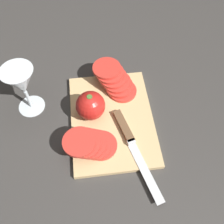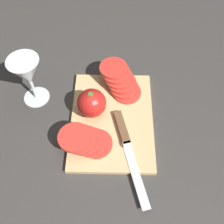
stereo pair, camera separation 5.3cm
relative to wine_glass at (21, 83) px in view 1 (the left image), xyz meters
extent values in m
plane|color=#383533|center=(0.06, 0.25, -0.10)|extent=(3.00, 3.00, 0.00)
cube|color=tan|center=(0.08, 0.22, -0.10)|extent=(0.31, 0.22, 0.01)
cylinder|color=silver|center=(0.00, 0.00, -0.10)|extent=(0.07, 0.07, 0.00)
cylinder|color=silver|center=(0.00, 0.00, -0.07)|extent=(0.01, 0.01, 0.06)
cone|color=silver|center=(0.00, 0.00, 0.01)|extent=(0.08, 0.08, 0.08)
cone|color=#DBCC84|center=(0.00, 0.00, -0.02)|extent=(0.03, 0.03, 0.03)
sphere|color=red|center=(0.05, 0.17, -0.05)|extent=(0.08, 0.08, 0.08)
cylinder|color=#47702D|center=(0.05, 0.17, -0.02)|extent=(0.01, 0.01, 0.01)
cube|color=silver|center=(0.24, 0.28, -0.09)|extent=(0.16, 0.06, 0.00)
cube|color=silver|center=(0.16, 0.26, -0.08)|extent=(0.02, 0.02, 0.01)
cube|color=brown|center=(0.11, 0.25, -0.08)|extent=(0.10, 0.05, 0.01)
cylinder|color=red|center=(0.15, 0.18, -0.09)|extent=(0.08, 0.08, 0.01)
cylinder|color=red|center=(0.15, 0.17, -0.08)|extent=(0.08, 0.08, 0.01)
cylinder|color=red|center=(0.16, 0.16, -0.07)|extent=(0.08, 0.08, 0.01)
cylinder|color=red|center=(0.16, 0.14, -0.06)|extent=(0.08, 0.08, 0.01)
cylinder|color=red|center=(0.16, 0.13, -0.05)|extent=(0.08, 0.08, 0.01)
cylinder|color=red|center=(-0.01, 0.26, -0.09)|extent=(0.08, 0.08, 0.01)
cylinder|color=red|center=(-0.02, 0.25, -0.08)|extent=(0.08, 0.08, 0.01)
cylinder|color=red|center=(-0.03, 0.25, -0.07)|extent=(0.08, 0.08, 0.01)
cylinder|color=red|center=(-0.04, 0.24, -0.06)|extent=(0.08, 0.08, 0.01)
cylinder|color=red|center=(-0.05, 0.23, -0.05)|extent=(0.08, 0.08, 0.01)
cylinder|color=red|center=(-0.06, 0.22, -0.04)|extent=(0.08, 0.08, 0.01)
camera|label=1|loc=(0.44, 0.17, 0.51)|focal=42.00mm
camera|label=2|loc=(0.45, 0.23, 0.51)|focal=42.00mm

